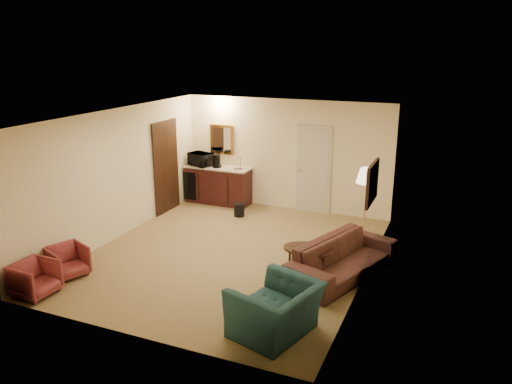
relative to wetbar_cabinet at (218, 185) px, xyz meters
The scene contains 12 objects.
ground 3.21m from the wetbar_cabinet, 58.76° to the right, with size 6.00×6.00×0.00m, color olive.
room_walls 2.79m from the wetbar_cabinet, 51.47° to the right, with size 5.02×6.01×2.61m.
wetbar_cabinet is the anchor object (origin of this frame).
sofa 4.74m from the wetbar_cabinet, 36.68° to the right, with size 2.22×0.65×0.87m, color black.
teal_armchair 5.96m from the wetbar_cabinet, 55.59° to the right, with size 1.11×0.72×0.97m, color #1C3F48.
rose_chair_near 4.67m from the wetbar_cabinet, 96.16° to the right, with size 0.58×0.54×0.60m, color #993A32.
rose_chair_far 5.38m from the wetbar_cabinet, 95.14° to the right, with size 0.59×0.56×0.61m, color #993A32.
coffee_table 4.45m from the wetbar_cabinet, 43.05° to the right, with size 0.87×0.59×0.50m, color black.
floor_lamp 4.08m from the wetbar_cabinet, 18.92° to the right, with size 0.41×0.41×1.56m, color gold.
waste_bin 1.19m from the wetbar_cabinet, 38.77° to the right, with size 0.24×0.24×0.30m, color black.
microwave 0.79m from the wetbar_cabinet, behind, with size 0.57×0.32×0.39m, color black.
coffee_maker 0.62m from the wetbar_cabinet, 76.52° to the right, with size 0.17×0.17×0.32m, color black.
Camera 1 is at (3.80, -7.82, 3.81)m, focal length 35.00 mm.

